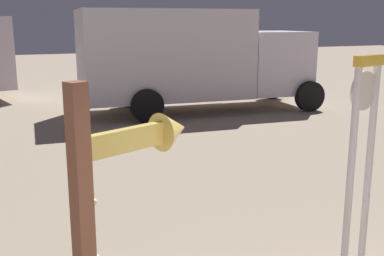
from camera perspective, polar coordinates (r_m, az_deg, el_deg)
name	(u,v)px	position (r m, az deg, el deg)	size (l,w,h in m)	color
standing_clock	(361,153)	(4.87, 19.72, -2.84)	(0.40, 0.18, 2.34)	silver
arrow_sign	(121,212)	(2.95, -8.53, -9.96)	(0.88, 0.49, 2.34)	brown
box_truck_far	(190,57)	(14.17, -0.18, 8.58)	(7.27, 3.23, 2.99)	silver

